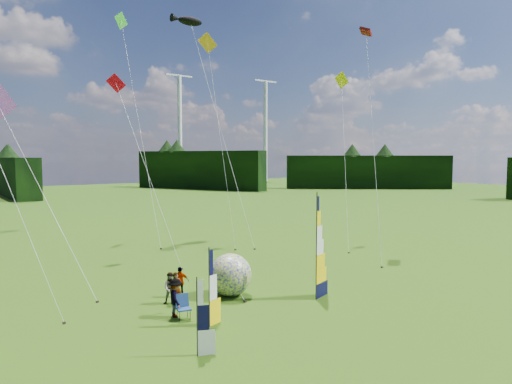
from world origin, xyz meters
TOP-DOWN VIEW (x-y plane):
  - ground at (0.00, 0.00)m, footprint 220.00×220.00m
  - treeline_ring at (0.00, 0.00)m, footprint 210.00×210.00m
  - turbine_left at (70.00, 95.00)m, footprint 8.00×1.20m
  - turbine_right at (45.00, 102.00)m, footprint 8.00×1.20m
  - feather_banner_main at (1.40, 2.11)m, footprint 1.39×0.52m
  - side_banner_left at (-4.88, 2.10)m, footprint 0.92×0.37m
  - side_banner_far at (-6.71, -0.11)m, footprint 0.82×0.44m
  - bol_inflatable at (-1.73, 5.27)m, footprint 2.68×2.68m
  - spectator_a at (-4.57, 5.79)m, footprint 0.58×0.38m
  - spectator_b at (-4.83, 5.87)m, footprint 0.86×0.71m
  - spectator_c at (-5.48, 4.11)m, footprint 0.69×1.21m
  - spectator_d at (-3.93, 6.66)m, footprint 0.99×0.61m
  - camp_chair at (-5.35, 3.57)m, footprint 0.78×0.78m
  - kite_whale at (6.68, 19.75)m, footprint 4.66×14.40m
  - kite_rainbow_delta at (-9.25, 12.18)m, footprint 10.64×13.57m
  - kite_parafoil at (11.76, 7.07)m, footprint 10.97×11.48m
  - small_kite_red at (-1.88, 15.54)m, footprint 6.85×10.49m
  - small_kite_orange at (5.73, 18.02)m, footprint 6.72×10.06m
  - small_kite_yellow at (13.54, 11.38)m, footprint 8.33×8.84m
  - small_kite_green at (0.82, 23.25)m, footprint 7.46×12.03m

SIDE VIEW (x-z plane):
  - ground at x=0.00m, z-range 0.00..0.00m
  - camp_chair at x=-5.35m, z-range 0.00..1.12m
  - spectator_a at x=-4.57m, z-range 0.00..1.57m
  - spectator_d at x=-3.93m, z-range 0.00..1.58m
  - spectator_b at x=-4.83m, z-range 0.00..1.59m
  - spectator_c at x=-5.48m, z-range 0.00..1.76m
  - bol_inflatable at x=-1.73m, z-range 0.00..2.23m
  - side_banner_far at x=-6.71m, z-range 0.00..2.83m
  - side_banner_left at x=-4.88m, z-range 0.00..3.32m
  - feather_banner_main at x=1.40m, z-range 0.00..5.29m
  - treeline_ring at x=0.00m, z-range 0.00..8.00m
  - kite_rainbow_delta at x=-9.25m, z-range 0.00..12.60m
  - small_kite_red at x=-1.88m, z-range 0.00..13.88m
  - small_kite_yellow at x=13.54m, z-range 0.00..15.28m
  - small_kite_orange at x=5.73m, z-range 0.00..18.78m
  - kite_parafoil at x=11.76m, z-range 0.00..18.83m
  - small_kite_green at x=0.82m, z-range 0.00..21.16m
  - kite_whale at x=6.68m, z-range 0.00..21.75m
  - turbine_left at x=70.00m, z-range 0.00..30.00m
  - turbine_right at x=45.00m, z-range 0.00..30.00m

